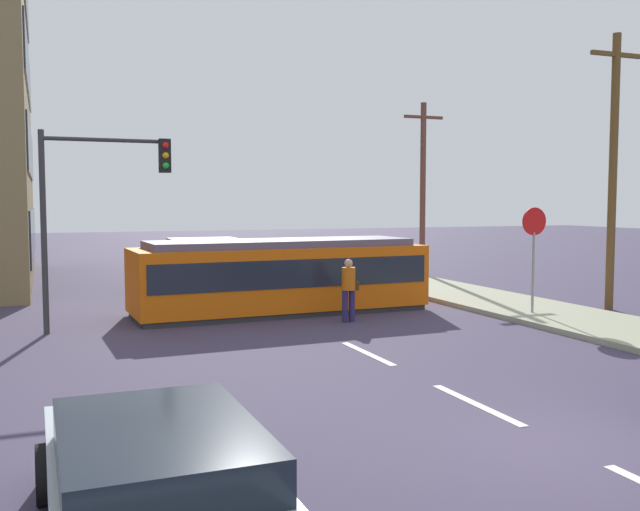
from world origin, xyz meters
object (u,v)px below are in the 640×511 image
Objects in this scene: city_bus at (213,262)px; utility_pole_near at (613,167)px; parked_sedan_near at (157,482)px; traffic_light_mast at (97,191)px; stop_sign at (534,238)px; utility_pole_mid at (423,186)px; streetcar_tram at (281,275)px; pedestrian_crossing at (349,286)px.

city_bus is 0.67× the size of utility_pole_near.
traffic_light_mast is (0.34, 11.67, 2.81)m from parked_sedan_near.
stop_sign is 11.50m from traffic_light_mast.
utility_pole_near is at bearing 33.92° from parked_sedan_near.
utility_pole_near is at bearing -87.16° from utility_pole_mid.
utility_pole_near is at bearing -41.02° from city_bus.
streetcar_tram is 11.59m from utility_pole_mid.
streetcar_tram is at bearing 161.90° from utility_pole_near.
traffic_light_mast is at bearing 88.33° from parked_sedan_near.
stop_sign is (11.56, 9.46, 1.57)m from parked_sedan_near.
streetcar_tram is at bearing -140.37° from utility_pole_mid.
traffic_light_mast is (-6.22, 1.05, 2.50)m from pedestrian_crossing.
pedestrian_crossing is at bearing 58.31° from parked_sedan_near.
parked_sedan_near is at bearing -104.28° from city_bus.
streetcar_tram reaches higher than city_bus.
pedestrian_crossing is 0.58× the size of stop_sign.
city_bus is 11.34m from stop_sign.
pedestrian_crossing is at bearing 166.87° from stop_sign.
city_bus is 1.10× the size of traffic_light_mast.
parked_sedan_near is 12.01m from traffic_light_mast.
utility_pole_mid reaches higher than streetcar_tram.
utility_pole_mid reaches higher than pedestrian_crossing.
pedestrian_crossing is 8.67m from utility_pole_near.
utility_pole_mid reaches higher than city_bus.
streetcar_tram is at bearing 12.56° from traffic_light_mast.
traffic_light_mast is (-4.34, -6.72, 2.41)m from city_bus.
city_bus reaches higher than parked_sedan_near.
stop_sign is at bearing 39.30° from parked_sedan_near.
utility_pole_near is (14.57, 9.80, 3.55)m from parked_sedan_near.
streetcar_tram is 5.68m from traffic_light_mast.
stop_sign is 0.39× the size of utility_pole_mid.
traffic_light_mast reaches higher than streetcar_tram.
city_bus is 8.00m from pedestrian_crossing.
stop_sign reaches higher than streetcar_tram.
traffic_light_mast is at bearing -167.44° from streetcar_tram.
utility_pole_near is at bearing -7.51° from traffic_light_mast.
city_bus is 13.48m from utility_pole_near.
streetcar_tram is 10.14m from utility_pole_near.
pedestrian_crossing is 0.34× the size of traffic_light_mast.
pedestrian_crossing is 12.33m from utility_pole_mid.
stop_sign is at bearing -28.39° from streetcar_tram.
city_bus is 1.17× the size of parked_sedan_near.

